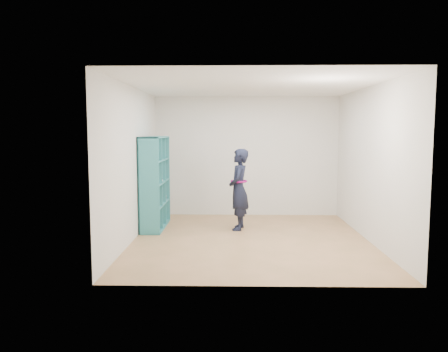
{
  "coord_description": "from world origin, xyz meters",
  "views": [
    {
      "loc": [
        -0.31,
        -7.32,
        1.86
      ],
      "look_at": [
        -0.46,
        0.3,
        1.07
      ],
      "focal_mm": 35.0,
      "sensor_mm": 36.0,
      "label": 1
    }
  ],
  "objects": [
    {
      "name": "wall_right",
      "position": [
        2.0,
        0.0,
        1.3
      ],
      "size": [
        0.02,
        4.5,
        2.6
      ],
      "primitive_type": "cube",
      "color": "silver",
      "rests_on": "floor"
    },
    {
      "name": "floor",
      "position": [
        0.0,
        0.0,
        0.0
      ],
      "size": [
        4.5,
        4.5,
        0.0
      ],
      "primitive_type": "plane",
      "color": "olive",
      "rests_on": "ground"
    },
    {
      "name": "wall_back",
      "position": [
        0.0,
        2.25,
        1.3
      ],
      "size": [
        4.0,
        0.02,
        2.6
      ],
      "primitive_type": "cube",
      "color": "silver",
      "rests_on": "floor"
    },
    {
      "name": "wall_left",
      "position": [
        -2.0,
        0.0,
        1.3
      ],
      "size": [
        0.02,
        4.5,
        2.6
      ],
      "primitive_type": "cube",
      "color": "silver",
      "rests_on": "floor"
    },
    {
      "name": "wall_front",
      "position": [
        0.0,
        -2.25,
        1.3
      ],
      "size": [
        4.0,
        0.02,
        2.6
      ],
      "primitive_type": "cube",
      "color": "silver",
      "rests_on": "floor"
    },
    {
      "name": "person",
      "position": [
        -0.19,
        0.8,
        0.77
      ],
      "size": [
        0.42,
        0.59,
        1.53
      ],
      "rotation": [
        0.0,
        0.0,
        -1.68
      ],
      "color": "black",
      "rests_on": "floor"
    },
    {
      "name": "smartphone",
      "position": [
        -0.33,
        0.91,
        0.86
      ],
      "size": [
        0.02,
        0.1,
        0.12
      ],
      "rotation": [
        0.41,
        0.0,
        0.11
      ],
      "color": "silver",
      "rests_on": "person"
    },
    {
      "name": "bookshelf",
      "position": [
        -1.83,
        0.94,
        0.86
      ],
      "size": [
        0.38,
        1.31,
        1.75
      ],
      "color": "teal",
      "rests_on": "floor"
    },
    {
      "name": "ceiling",
      "position": [
        0.0,
        0.0,
        2.6
      ],
      "size": [
        4.5,
        4.5,
        0.0
      ],
      "primitive_type": "plane",
      "color": "white",
      "rests_on": "wall_back"
    }
  ]
}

